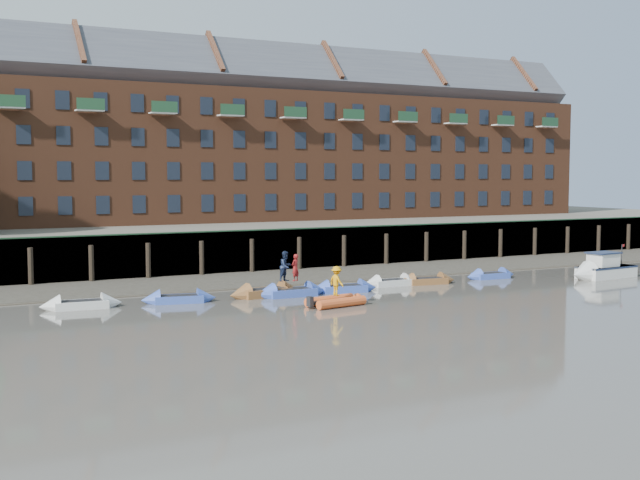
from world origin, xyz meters
TOP-DOWN VIEW (x-y plane):
  - ground at (0.00, 0.00)m, footprint 220.00×220.00m
  - foreshore at (0.00, 18.00)m, footprint 110.00×8.00m
  - mud_band at (0.00, 14.60)m, footprint 110.00×1.60m
  - river_wall at (-0.00, 22.38)m, footprint 110.00×1.23m
  - bank_terrace at (0.00, 36.00)m, footprint 110.00×28.00m
  - apartment_terrace at (-0.00, 36.99)m, footprint 80.60×15.56m
  - rowboat_0 at (-16.70, 10.90)m, footprint 4.58×1.58m
  - rowboat_1 at (-11.20, 10.45)m, footprint 4.52×2.09m
  - rowboat_2 at (-5.75, 10.34)m, footprint 5.04×2.04m
  - rowboat_3 at (-4.29, 9.72)m, footprint 4.74×1.39m
  - rowboat_4 at (-0.52, 9.81)m, footprint 4.55×2.01m
  - rowboat_5 at (3.70, 10.89)m, footprint 4.29×1.26m
  - rowboat_6 at (6.36, 10.55)m, footprint 4.35×1.79m
  - rowboat_7 at (12.16, 10.90)m, footprint 4.12×1.34m
  - rib_tender at (-3.42, 5.28)m, footprint 3.66×2.22m
  - motor_launch at (19.01, 7.38)m, footprint 5.97×2.44m
  - person_rower_a at (-3.98, 9.78)m, footprint 0.73×0.65m
  - person_rower_b at (-4.57, 9.90)m, footprint 1.13×1.04m
  - person_rib_crew at (-3.45, 5.32)m, footprint 0.81×1.19m

SIDE VIEW (x-z plane):
  - ground at x=0.00m, z-range 0.00..0.00m
  - foreshore at x=0.00m, z-range -0.25..0.25m
  - mud_band at x=0.00m, z-range -0.05..0.05m
  - rowboat_7 at x=12.16m, z-range -0.38..0.80m
  - rowboat_6 at x=6.36m, z-range -0.40..0.83m
  - rowboat_5 at x=3.70m, z-range -0.40..0.84m
  - rowboat_1 at x=-11.20m, z-range -0.41..0.86m
  - rowboat_4 at x=-0.52m, z-range -0.41..0.86m
  - rowboat_0 at x=-16.70m, z-range -0.42..0.89m
  - rowboat_3 at x=-4.29m, z-range -0.44..0.93m
  - rowboat_2 at x=-5.75m, z-range -0.46..0.96m
  - rib_tender at x=-3.42m, z-range -0.04..0.58m
  - motor_launch at x=19.01m, z-range -0.59..1.81m
  - person_rib_crew at x=-3.45m, z-range 0.58..2.27m
  - river_wall at x=0.00m, z-range -0.06..3.24m
  - bank_terrace at x=0.00m, z-range 0.00..3.20m
  - person_rower_a at x=-3.98m, z-range 0.92..2.59m
  - person_rower_b at x=-4.57m, z-range 0.92..2.80m
  - apartment_terrace at x=0.00m, z-range 2.34..23.31m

